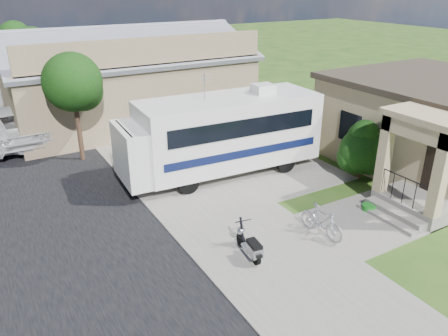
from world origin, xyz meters
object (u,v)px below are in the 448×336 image
shrub (362,149)px  garden_hose (369,208)px  pickup_truck (15,124)px  scooter (250,245)px  motorhome (222,132)px  bicycle (321,223)px

shrub → garden_hose: (-1.75, -2.13, -1.12)m
pickup_truck → garden_hose: 16.46m
scooter → pickup_truck: pickup_truck is taller
motorhome → shrub: bearing=-31.8°
shrub → bicycle: shrub is taller
scooter → bicycle: 2.45m
pickup_truck → garden_hose: size_ratio=13.85×
motorhome → pickup_truck: (-6.62, 8.33, -0.86)m
shrub → pickup_truck: bearing=134.1°
motorhome → garden_hose: bearing=-59.7°
shrub → bicycle: bearing=-149.3°
motorhome → garden_hose: (2.68, -5.22, -1.63)m
shrub → garden_hose: shrub is taller
motorhome → shrub: (4.44, -3.09, -0.51)m
garden_hose → scooter: bearing=-177.3°
motorhome → scooter: motorhome is taller
scooter → garden_hose: bearing=10.1°
motorhome → bicycle: (0.19, -5.61, -1.25)m
scooter → pickup_truck: 14.47m
pickup_truck → garden_hose: bearing=123.9°
shrub → scooter: bearing=-160.5°
shrub → pickup_truck: (-11.06, 11.42, -0.35)m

